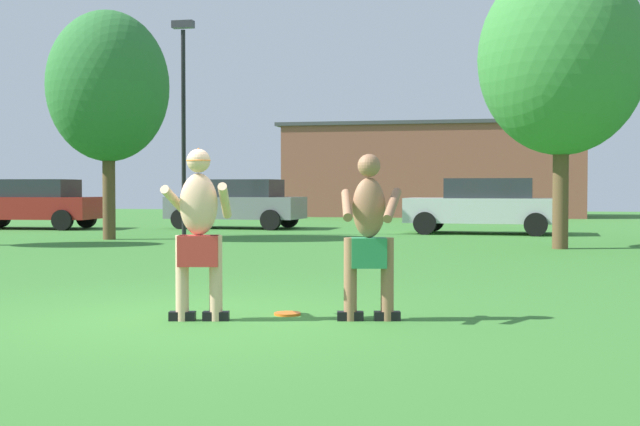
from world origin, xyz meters
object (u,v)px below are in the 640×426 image
car_silver_near_post (484,205)px  tree_left_field (108,87)px  frisbee (287,314)px  car_gray_mid_lot (237,203)px  player_with_cap (199,226)px  car_red_far_end (32,203)px  tree_near_building (562,59)px  player_in_green (369,234)px  lamp_post (183,105)px

car_silver_near_post → tree_left_field: bearing=-153.8°
frisbee → car_gray_mid_lot: (-6.01, 17.43, 0.81)m
player_with_cap → frisbee: player_with_cap is taller
frisbee → car_red_far_end: size_ratio=0.06×
frisbee → car_red_far_end: bearing=128.0°
player_with_cap → car_gray_mid_lot: 18.70m
car_gray_mid_lot → tree_near_building: size_ratio=0.71×
car_red_far_end → player_with_cap: bearing=-54.6°
player_with_cap → tree_near_building: tree_near_building is taller
player_in_green → frisbee: (-0.88, 0.19, -0.85)m
frisbee → tree_near_building: 11.56m
player_with_cap → car_red_far_end: (-11.61, 16.35, -0.12)m
frisbee → tree_left_field: bearing=123.6°
car_gray_mid_lot → tree_left_field: bearing=-103.4°
car_gray_mid_lot → player_in_green: bearing=-68.7°
frisbee → lamp_post: size_ratio=0.05×
player_in_green → frisbee: size_ratio=5.94×
car_gray_mid_lot → car_red_far_end: size_ratio=1.00×
frisbee → tree_near_building: bearing=71.1°
player_with_cap → player_in_green: (1.65, 0.33, -0.08)m
frisbee → car_gray_mid_lot: size_ratio=0.06×
car_red_far_end → lamp_post: lamp_post is taller
tree_left_field → tree_near_building: size_ratio=0.94×
player_with_cap → car_red_far_end: size_ratio=0.39×
car_red_far_end → tree_near_building: bearing=-19.4°
car_silver_near_post → car_red_far_end: (-14.21, -0.01, 0.00)m
frisbee → car_silver_near_post: bearing=83.4°
car_silver_near_post → car_red_far_end: size_ratio=1.00×
player_in_green → car_silver_near_post: 16.06m
player_with_cap → car_red_far_end: bearing=125.4°
frisbee → car_silver_near_post: car_silver_near_post is taller
tree_left_field → frisbee: bearing=-56.4°
car_gray_mid_lot → lamp_post: bearing=-93.6°
player_with_cap → car_gray_mid_lot: bearing=106.3°
player_with_cap → frisbee: size_ratio=6.16×
car_silver_near_post → lamp_post: size_ratio=0.75×
player_in_green → car_red_far_end: (-13.26, 16.02, -0.04)m
player_with_cap → car_silver_near_post: bearing=81.0°
tree_near_building → car_red_far_end: bearing=160.6°
lamp_post → car_red_far_end: bearing=157.9°
car_red_far_end → lamp_post: bearing=-22.1°
player_in_green → lamp_post: (-7.14, 13.54, 2.73)m
frisbee → lamp_post: (-6.26, 13.35, 3.59)m
car_silver_near_post → lamp_post: lamp_post is taller
player_in_green → car_red_far_end: bearing=129.6°
tree_left_field → lamp_post: bearing=60.0°
player_in_green → lamp_post: lamp_post is taller
tree_near_building → player_with_cap: bearing=-111.7°
lamp_post → tree_left_field: 2.43m
car_red_far_end → player_in_green: bearing=-50.4°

